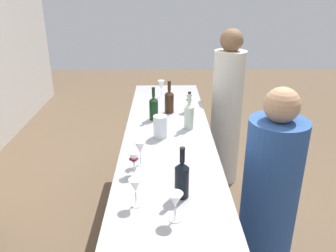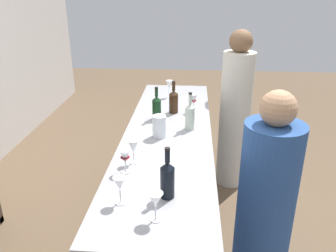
# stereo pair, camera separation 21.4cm
# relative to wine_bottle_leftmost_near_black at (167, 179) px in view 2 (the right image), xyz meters

# --- Properties ---
(ground_plane) EXTENTS (12.00, 12.00, 0.00)m
(ground_plane) POSITION_rel_wine_bottle_leftmost_near_black_xyz_m (0.85, 0.06, -1.07)
(ground_plane) COLOR brown
(bar_counter) EXTENTS (2.57, 0.66, 0.96)m
(bar_counter) POSITION_rel_wine_bottle_leftmost_near_black_xyz_m (0.85, 0.06, -0.58)
(bar_counter) COLOR slate
(bar_counter) RESTS_ON ground
(wine_bottle_leftmost_near_black) EXTENTS (0.08, 0.08, 0.29)m
(wine_bottle_leftmost_near_black) POSITION_rel_wine_bottle_leftmost_near_black_xyz_m (0.00, 0.00, 0.00)
(wine_bottle_leftmost_near_black) COLOR black
(wine_bottle_leftmost_near_black) RESTS_ON bar_counter
(wine_bottle_second_left_clear_pale) EXTENTS (0.07, 0.07, 0.30)m
(wine_bottle_second_left_clear_pale) POSITION_rel_wine_bottle_leftmost_near_black_xyz_m (0.93, -0.10, 0.00)
(wine_bottle_second_left_clear_pale) COLOR #B7C6B2
(wine_bottle_second_left_clear_pale) RESTS_ON bar_counter
(wine_bottle_center_dark_green) EXTENTS (0.07, 0.07, 0.28)m
(wine_bottle_center_dark_green) POSITION_rel_wine_bottle_leftmost_near_black_xyz_m (1.12, 0.17, -0.01)
(wine_bottle_center_dark_green) COLOR black
(wine_bottle_center_dark_green) RESTS_ON bar_counter
(wine_bottle_second_right_amber_brown) EXTENTS (0.08, 0.08, 0.28)m
(wine_bottle_second_right_amber_brown) POSITION_rel_wine_bottle_leftmost_near_black_xyz_m (1.28, 0.04, -0.00)
(wine_bottle_second_right_amber_brown) COLOR #331E0F
(wine_bottle_second_right_amber_brown) RESTS_ON bar_counter
(wine_glass_near_left) EXTENTS (0.07, 0.07, 0.16)m
(wine_glass_near_left) POSITION_rel_wine_bottle_leftmost_near_black_xyz_m (1.31, -0.13, -0.00)
(wine_glass_near_left) COLOR white
(wine_glass_near_left) RESTS_ON bar_counter
(wine_glass_near_center) EXTENTS (0.08, 0.08, 0.15)m
(wine_glass_near_center) POSITION_rel_wine_bottle_leftmost_near_black_xyz_m (-0.20, 0.04, 0.00)
(wine_glass_near_center) COLOR white
(wine_glass_near_center) RESTS_ON bar_counter
(wine_glass_near_right) EXTENTS (0.06, 0.06, 0.17)m
(wine_glass_near_right) POSITION_rel_wine_bottle_leftmost_near_black_xyz_m (1.73, 0.11, 0.01)
(wine_glass_near_right) COLOR white
(wine_glass_near_right) RESTS_ON bar_counter
(wine_glass_far_left) EXTENTS (0.07, 0.07, 0.15)m
(wine_glass_far_left) POSITION_rel_wine_bottle_leftmost_near_black_xyz_m (-0.07, 0.24, -0.00)
(wine_glass_far_left) COLOR white
(wine_glass_far_left) RESTS_ON bar_counter
(wine_glass_far_center) EXTENTS (0.07, 0.07, 0.16)m
(wine_glass_far_center) POSITION_rel_wine_bottle_leftmost_near_black_xyz_m (0.36, 0.24, -0.00)
(wine_glass_far_center) COLOR white
(wine_glass_far_center) RESTS_ON bar_counter
(wine_glass_far_right) EXTENTS (0.07, 0.07, 0.14)m
(wine_glass_far_right) POSITION_rel_wine_bottle_leftmost_near_black_xyz_m (0.24, 0.27, -0.01)
(wine_glass_far_right) COLOR white
(wine_glass_far_right) RESTS_ON bar_counter
(water_pitcher) EXTENTS (0.10, 0.10, 0.17)m
(water_pitcher) POSITION_rel_wine_bottle_leftmost_near_black_xyz_m (0.77, 0.12, -0.03)
(water_pitcher) COLOR silver
(water_pitcher) RESTS_ON bar_counter
(person_left_guest) EXTENTS (0.35, 0.35, 1.62)m
(person_left_guest) POSITION_rel_wine_bottle_leftmost_near_black_xyz_m (1.75, -0.56, -0.30)
(person_left_guest) COLOR beige
(person_left_guest) RESTS_ON ground
(person_center_guest) EXTENTS (0.39, 0.39, 1.44)m
(person_center_guest) POSITION_rel_wine_bottle_leftmost_near_black_xyz_m (0.42, -0.63, -0.41)
(person_center_guest) COLOR #284C8C
(person_center_guest) RESTS_ON ground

